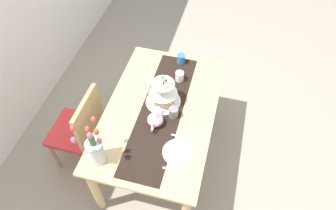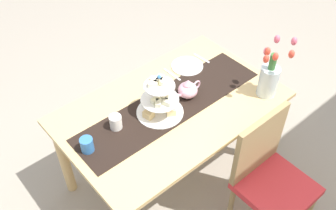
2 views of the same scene
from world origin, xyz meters
name	(u,v)px [view 1 (image 1 of 2)]	position (x,y,z in m)	size (l,w,h in m)	color
ground_plane	(162,154)	(0.00, 0.00, 0.00)	(8.00, 8.00, 0.00)	gray
dining_table	(160,118)	(0.00, 0.00, 0.62)	(1.44, 0.90, 0.73)	tan
chair_left	(81,129)	(-0.21, 0.68, 0.50)	(0.42, 0.42, 0.91)	#9C8254
table_runner	(161,111)	(0.00, -0.01, 0.73)	(1.34, 0.34, 0.00)	black
tiered_cake_stand	(163,94)	(0.10, 0.00, 0.83)	(0.30, 0.30, 0.30)	beige
teapot	(155,119)	(-0.14, 0.00, 0.79)	(0.24, 0.13, 0.14)	#E5A8BC
tulip_vase	(95,149)	(-0.56, 0.32, 0.87)	(0.25, 0.21, 0.43)	silver
dinner_plate_left	(177,152)	(-0.36, -0.23, 0.73)	(0.23, 0.23, 0.01)	white
fork_left	(173,169)	(-0.50, -0.23, 0.73)	(0.02, 0.15, 0.01)	silver
knife_left	(182,137)	(-0.21, -0.23, 0.73)	(0.01, 0.17, 0.01)	silver
mug_grey	(173,112)	(-0.03, -0.12, 0.78)	(0.08, 0.08, 0.10)	slate
mug_white_text	(180,76)	(0.38, -0.07, 0.77)	(0.08, 0.08, 0.10)	white
mug_orange	(181,59)	(0.61, -0.03, 0.77)	(0.08, 0.08, 0.10)	#3370B7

